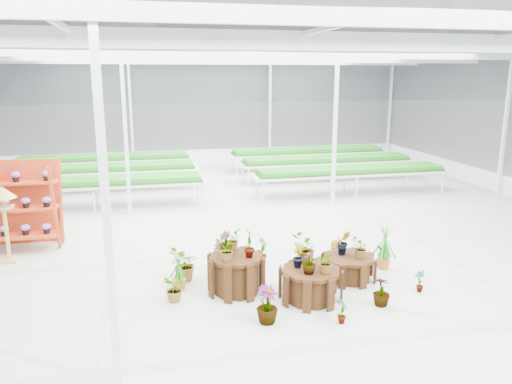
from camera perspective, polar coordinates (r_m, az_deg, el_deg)
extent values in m
plane|color=gray|center=(10.89, 1.54, -7.31)|extent=(24.00, 24.00, 0.00)
cylinder|color=#351C0B|center=(9.07, -2.28, -9.33)|extent=(1.27, 1.27, 0.69)
cylinder|color=#351C0B|center=(8.84, 6.25, -10.45)|extent=(1.42, 1.42, 0.56)
cylinder|color=#351C0B|center=(9.81, 10.50, -8.48)|extent=(1.17, 1.17, 0.46)
imported|color=#1B7719|center=(8.97, -3.54, -5.78)|extent=(0.33, 0.33, 0.43)
imported|color=#1B7719|center=(8.76, -0.75, -5.72)|extent=(0.21, 0.31, 0.58)
imported|color=#1B7719|center=(9.22, -2.73, -5.44)|extent=(0.38, 0.41, 0.37)
imported|color=#1B7719|center=(8.64, -3.47, -6.68)|extent=(0.43, 0.40, 0.39)
imported|color=#1B7719|center=(8.73, 4.77, -7.34)|extent=(0.19, 0.23, 0.39)
imported|color=#1B7719|center=(8.54, 8.08, -7.94)|extent=(0.46, 0.45, 0.39)
imported|color=#1B7719|center=(8.92, 5.69, -6.48)|extent=(0.60, 0.57, 0.52)
imported|color=#1B7719|center=(8.47, 6.08, -7.97)|extent=(0.30, 0.30, 0.41)
imported|color=#1B7719|center=(9.69, 9.71, -6.05)|extent=(0.27, 0.26, 0.39)
imported|color=#1B7719|center=(9.60, 11.84, -6.30)|extent=(0.47, 0.46, 0.40)
imported|color=#1B7719|center=(9.78, 9.99, -5.62)|extent=(0.29, 0.25, 0.47)
imported|color=#1B7719|center=(8.84, -9.26, -10.89)|extent=(0.46, 0.50, 0.47)
imported|color=#1B7719|center=(9.62, -8.18, -8.24)|extent=(0.69, 0.73, 0.64)
imported|color=#1B7719|center=(8.02, 1.29, -12.77)|extent=(0.47, 0.47, 0.61)
imported|color=#1B7719|center=(8.15, 9.81, -13.26)|extent=(0.23, 0.27, 0.43)
imported|color=#1B7719|center=(8.85, 14.15, -10.94)|extent=(0.40, 0.40, 0.52)
imported|color=#1B7719|center=(9.58, 18.22, -9.64)|extent=(0.17, 0.23, 0.41)
imported|color=#1B7719|center=(10.53, 14.00, -7.04)|extent=(0.25, 0.30, 0.48)
imported|color=#1B7719|center=(10.46, 9.23, -6.88)|extent=(0.36, 0.34, 0.51)
imported|color=#1B7719|center=(10.38, 0.71, -6.55)|extent=(0.32, 0.38, 0.61)
imported|color=#1B7719|center=(9.96, -3.95, -7.41)|extent=(0.42, 0.42, 0.63)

